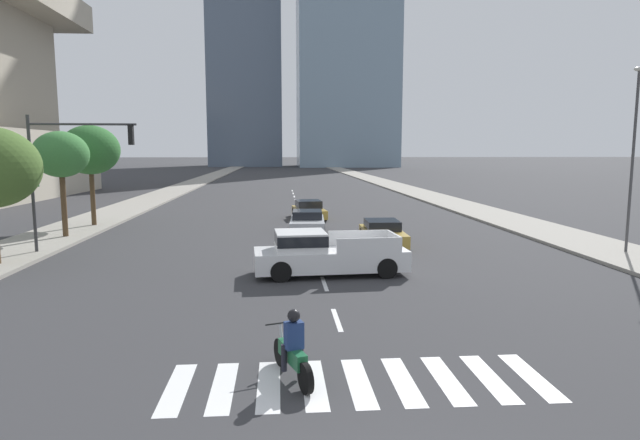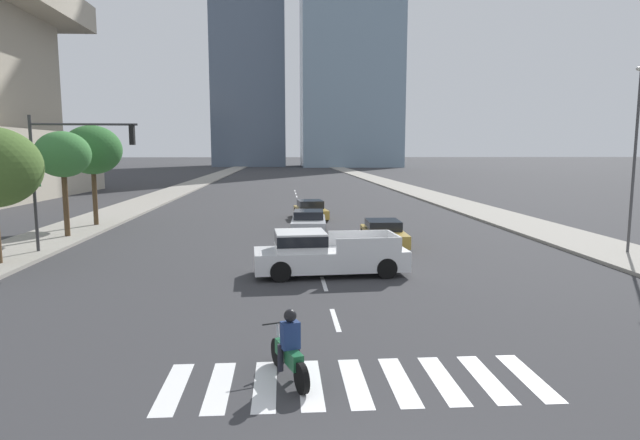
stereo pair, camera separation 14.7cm
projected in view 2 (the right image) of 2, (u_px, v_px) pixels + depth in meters
sidewalk_east at (501, 217)px, 36.60m from camera, size 4.00×260.00×0.15m
sidewalk_west at (96, 221)px, 34.69m from camera, size 4.00×260.00×0.15m
crosswalk_near at (355, 382)px, 10.64m from camera, size 7.65×2.34×0.01m
lane_divider_center at (303, 215)px, 38.33m from camera, size 0.14×50.00×0.01m
motorcycle_third at (289, 351)px, 10.74m from camera, size 0.94×1.99×1.49m
pickup_truck at (323, 254)px, 19.80m from camera, size 5.80×2.33×1.67m
sedan_gold_0 at (311, 210)px, 36.39m from camera, size 2.26×4.40×1.26m
sedan_silver_1 at (309, 222)px, 30.30m from camera, size 2.15×4.37×1.24m
sedan_gold_2 at (383, 234)px, 26.14m from camera, size 1.95×4.40×1.23m
traffic_signal_far at (72, 158)px, 23.43m from camera, size 4.92×0.28×6.04m
street_lamp_east at (635, 147)px, 23.03m from camera, size 0.50×0.24×8.07m
street_tree_second at (63, 155)px, 27.54m from camera, size 2.81×2.81×5.50m
street_tree_third at (92, 150)px, 31.83m from camera, size 3.45×3.45×6.01m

